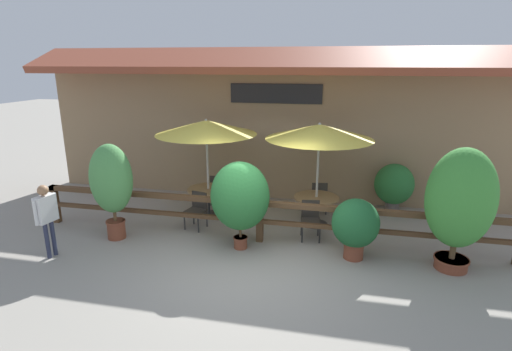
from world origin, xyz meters
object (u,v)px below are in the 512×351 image
chair_near_wallside (218,188)px  dining_table_middle (316,202)px  patio_umbrella_middle (319,132)px  potted_plant_tall_tropical (460,201)px  patio_umbrella_near (206,127)px  potted_plant_entrance_palm (111,182)px  dining_table_near (209,194)px  potted_plant_small_flowering (240,197)px  pedestrian (46,211)px  chair_near_streetside (197,208)px  chair_middle_streetside (311,218)px  potted_plant_corner_fern (355,225)px  potted_plant_broad_leaf (394,185)px  chair_middle_wallside (319,195)px

chair_near_wallside → dining_table_middle: 2.87m
patio_umbrella_middle → potted_plant_tall_tropical: patio_umbrella_middle is taller
chair_near_wallside → patio_umbrella_near: bearing=87.3°
potted_plant_entrance_palm → potted_plant_tall_tropical: bearing=1.0°
dining_table_near → patio_umbrella_near: bearing=0.0°
potted_plant_small_flowering → pedestrian: bearing=-161.9°
patio_umbrella_near → chair_near_wallside: (0.00, 0.81, -1.81)m
chair_near_wallside → potted_plant_small_flowering: size_ratio=0.45×
chair_near_wallside → patio_umbrella_middle: (2.74, -0.86, 1.81)m
chair_near_streetside → pedestrian: pedestrian is taller
chair_near_streetside → chair_middle_streetside: 2.69m
chair_near_wallside → pedestrian: pedestrian is taller
potted_plant_corner_fern → potted_plant_small_flowering: potted_plant_small_flowering is taller
chair_middle_streetside → potted_plant_small_flowering: bearing=-158.2°
potted_plant_broad_leaf → patio_umbrella_near: bearing=-165.0°
patio_umbrella_near → potted_plant_tall_tropical: 5.77m
pedestrian → dining_table_middle: bearing=-51.6°
potted_plant_tall_tropical → chair_near_streetside: bearing=171.3°
patio_umbrella_near → chair_middle_streetside: patio_umbrella_near is taller
patio_umbrella_near → patio_umbrella_middle: same height
dining_table_near → potted_plant_tall_tropical: size_ratio=0.45×
dining_table_middle → chair_middle_streetside: chair_middle_streetside is taller
patio_umbrella_near → potted_plant_corner_fern: (3.62, -1.62, -1.57)m
potted_plant_entrance_palm → potted_plant_broad_leaf: bearing=25.9°
pedestrian → chair_middle_wallside: bearing=-45.2°
dining_table_near → chair_middle_wallside: size_ratio=1.26×
dining_table_middle → potted_plant_broad_leaf: potted_plant_broad_leaf is taller
potted_plant_tall_tropical → potted_plant_small_flowering: size_ratio=1.26×
dining_table_middle → potted_plant_broad_leaf: (1.91, 1.29, 0.17)m
dining_table_middle → pedestrian: 5.87m
patio_umbrella_near → potted_plant_small_flowering: 2.39m
potted_plant_tall_tropical → patio_umbrella_middle: bearing=149.2°
patio_umbrella_middle → chair_middle_wallside: size_ratio=2.91×
dining_table_near → dining_table_middle: 2.74m
chair_near_wallside → chair_middle_wallside: bearing=176.5°
dining_table_middle → pedestrian: pedestrian is taller
chair_middle_streetside → chair_middle_wallside: size_ratio=1.00×
potted_plant_entrance_palm → pedestrian: size_ratio=1.42×
chair_near_wallside → pedestrian: bearing=54.6°
potted_plant_corner_fern → chair_middle_streetside: bearing=140.6°
potted_plant_tall_tropical → pedestrian: potted_plant_tall_tropical is taller
chair_near_wallside → potted_plant_broad_leaf: potted_plant_broad_leaf is taller
chair_near_wallside → chair_middle_wallside: 2.75m
chair_middle_streetside → potted_plant_broad_leaf: (1.97, 2.09, 0.26)m
patio_umbrella_middle → pedestrian: 6.00m
dining_table_middle → potted_plant_tall_tropical: size_ratio=0.45×
chair_near_streetside → pedestrian: bearing=-126.6°
dining_table_middle → potted_plant_entrance_palm: bearing=-158.1°
chair_near_wallside → dining_table_middle: chair_near_wallside is taller
patio_umbrella_middle → chair_middle_streetside: size_ratio=2.91×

